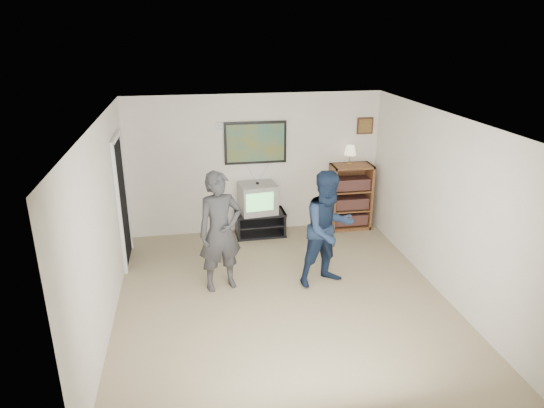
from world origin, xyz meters
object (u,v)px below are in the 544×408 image
object	(u,v)px
crt_television	(258,198)
person_tall	(220,232)
bookshelf	(350,197)
media_stand	(260,223)
person_short	(328,229)

from	to	relation	value
crt_television	person_tall	distance (m)	1.93
bookshelf	media_stand	bearing A→B (deg)	-178.31
media_stand	person_short	xyz separation A→B (m)	(0.70, -1.89, 0.63)
bookshelf	person_short	xyz separation A→B (m)	(-0.99, -1.94, 0.25)
media_stand	crt_television	world-z (taller)	crt_television
person_tall	person_short	xyz separation A→B (m)	(1.53, -0.13, -0.01)
media_stand	bookshelf	distance (m)	1.74
media_stand	crt_television	xyz separation A→B (m)	(-0.04, 0.00, 0.49)
crt_television	person_tall	size ratio (longest dim) A/B	0.36
person_short	person_tall	bearing A→B (deg)	158.05
media_stand	bookshelf	xyz separation A→B (m)	(1.70, 0.05, 0.39)
media_stand	bookshelf	size ratio (longest dim) A/B	0.74
bookshelf	crt_television	bearing A→B (deg)	-178.35
crt_television	person_short	bearing A→B (deg)	-75.28
crt_television	person_tall	bearing A→B (deg)	-120.92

